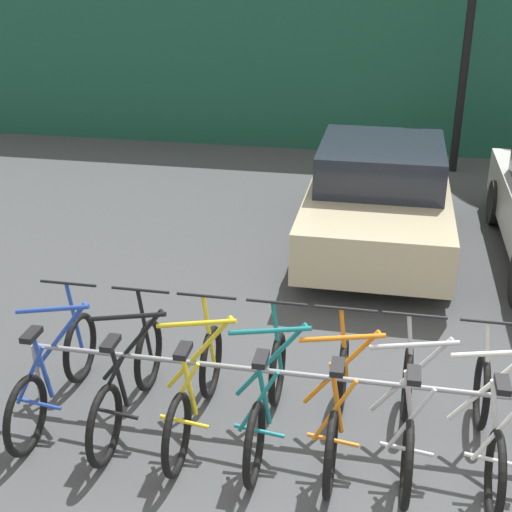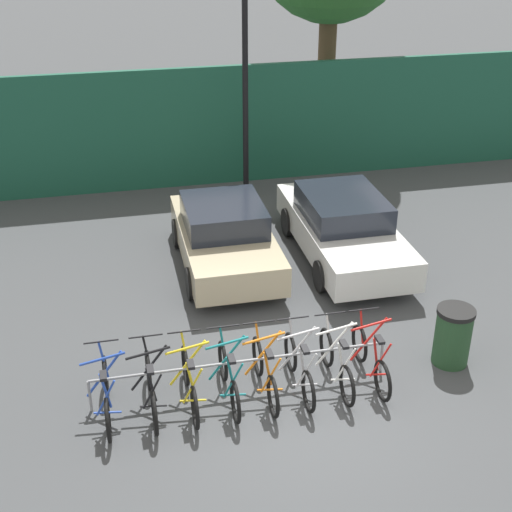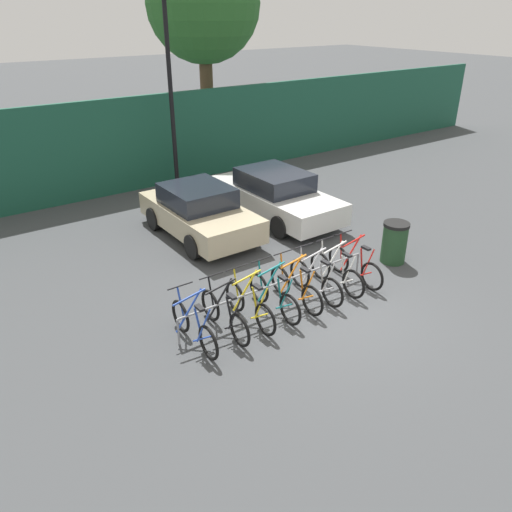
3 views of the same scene
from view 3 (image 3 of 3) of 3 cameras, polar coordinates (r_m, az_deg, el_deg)
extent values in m
plane|color=#424447|center=(10.66, 8.22, -5.83)|extent=(120.00, 120.00, 0.00)
cube|color=#19513D|center=(17.60, -13.46, 12.33)|extent=(36.00, 0.16, 3.10)
cylinder|color=gray|center=(10.35, 2.60, -3.07)|extent=(4.69, 0.04, 0.04)
cylinder|color=gray|center=(9.44, -8.87, -8.58)|extent=(0.04, 0.04, 0.55)
cylinder|color=gray|center=(11.91, 11.52, -0.93)|extent=(0.04, 0.04, 0.55)
torus|color=black|center=(9.01, -5.45, -9.84)|extent=(0.06, 0.66, 0.66)
torus|color=black|center=(9.78, -8.61, -6.80)|extent=(0.06, 0.66, 0.66)
cylinder|color=#284CB7|center=(9.33, -7.68, -6.19)|extent=(0.60, 0.04, 0.76)
cylinder|color=#284CB7|center=(9.13, -7.64, -4.70)|extent=(0.68, 0.04, 0.16)
cylinder|color=#284CB7|center=(9.11, -6.64, -7.45)|extent=(0.14, 0.04, 0.63)
cylinder|color=#284CB7|center=(8.95, -6.02, -7.91)|extent=(0.32, 0.03, 0.58)
cylinder|color=#284CB7|center=(9.17, -6.09, -9.35)|extent=(0.40, 0.03, 0.08)
cylinder|color=#284CB7|center=(9.57, -8.63, -5.19)|extent=(0.12, 0.04, 0.69)
cylinder|color=black|center=(9.35, -8.66, -3.40)|extent=(0.52, 0.03, 0.03)
cube|color=black|center=(8.86, -6.46, -5.90)|extent=(0.10, 0.22, 0.05)
torus|color=black|center=(9.29, -1.87, -8.46)|extent=(0.06, 0.66, 0.66)
torus|color=black|center=(10.04, -5.23, -5.63)|extent=(0.06, 0.66, 0.66)
cylinder|color=black|center=(9.60, -4.18, -4.97)|extent=(0.60, 0.04, 0.76)
cylinder|color=black|center=(9.41, -4.07, -3.50)|extent=(0.68, 0.04, 0.16)
cylinder|color=black|center=(9.39, -3.08, -6.16)|extent=(0.14, 0.04, 0.63)
cylinder|color=black|center=(9.24, -2.41, -6.58)|extent=(0.32, 0.03, 0.58)
cylinder|color=black|center=(9.45, -2.55, -8.01)|extent=(0.40, 0.03, 0.08)
cylinder|color=black|center=(9.83, -5.19, -4.04)|extent=(0.12, 0.04, 0.69)
cylinder|color=black|center=(9.62, -5.14, -2.27)|extent=(0.52, 0.03, 0.03)
cube|color=black|center=(9.15, -2.82, -4.63)|extent=(0.10, 0.22, 0.05)
torus|color=black|center=(9.57, 1.08, -7.29)|extent=(0.06, 0.66, 0.66)
torus|color=black|center=(10.30, -2.40, -4.64)|extent=(0.06, 0.66, 0.66)
cylinder|color=yellow|center=(9.87, -1.26, -3.95)|extent=(0.60, 0.04, 0.76)
cylinder|color=yellow|center=(9.68, -1.11, -2.49)|extent=(0.68, 0.04, 0.16)
cylinder|color=yellow|center=(9.67, -0.13, -5.08)|extent=(0.14, 0.04, 0.63)
cylinder|color=yellow|center=(9.52, 0.57, -5.46)|extent=(0.32, 0.03, 0.58)
cylinder|color=yellow|center=(9.72, 0.38, -6.88)|extent=(0.40, 0.03, 0.08)
cylinder|color=yellow|center=(10.10, -2.31, -3.06)|extent=(0.12, 0.04, 0.69)
cylinder|color=black|center=(9.89, -2.21, -1.32)|extent=(0.52, 0.03, 0.03)
cube|color=black|center=(9.43, 0.19, -3.56)|extent=(0.10, 0.22, 0.05)
torus|color=black|center=(9.89, 3.93, -6.13)|extent=(0.06, 0.66, 0.66)
torus|color=black|center=(10.60, 0.34, -3.65)|extent=(0.06, 0.66, 0.66)
cylinder|color=#197A7F|center=(10.18, 1.56, -2.94)|extent=(0.60, 0.04, 0.76)
cylinder|color=#197A7F|center=(10.00, 1.76, -1.51)|extent=(0.68, 0.04, 0.16)
cylinder|color=#197A7F|center=(9.98, 2.72, -4.01)|extent=(0.14, 0.04, 0.63)
cylinder|color=#197A7F|center=(9.84, 3.44, -4.36)|extent=(0.32, 0.03, 0.58)
cylinder|color=#197A7F|center=(10.03, 3.20, -5.76)|extent=(0.40, 0.03, 0.08)
cylinder|color=#197A7F|center=(10.40, 0.49, -2.10)|extent=(0.12, 0.04, 0.69)
cylinder|color=black|center=(10.20, 0.63, -0.39)|extent=(0.52, 0.03, 0.03)
cube|color=black|center=(9.75, 3.10, -2.51)|extent=(0.10, 0.22, 0.05)
torus|color=black|center=(10.21, 6.45, -5.09)|extent=(0.06, 0.66, 0.66)
torus|color=black|center=(10.90, 2.80, -2.76)|extent=(0.06, 0.66, 0.66)
cylinder|color=orange|center=(10.50, 4.08, -2.03)|extent=(0.60, 0.04, 0.76)
cylinder|color=orange|center=(10.32, 4.32, -0.64)|extent=(0.68, 0.04, 0.16)
cylinder|color=orange|center=(10.30, 5.25, -3.05)|extent=(0.14, 0.04, 0.63)
cylinder|color=orange|center=(10.16, 5.98, -3.38)|extent=(0.32, 0.03, 0.58)
cylinder|color=orange|center=(10.35, 5.71, -4.75)|extent=(0.40, 0.03, 0.08)
cylinder|color=orange|center=(10.71, 2.98, -1.24)|extent=(0.12, 0.04, 0.69)
cylinder|color=black|center=(10.51, 3.17, 0.43)|extent=(0.52, 0.03, 0.03)
cube|color=black|center=(10.08, 5.67, -1.58)|extent=(0.10, 0.22, 0.05)
torus|color=black|center=(10.55, 8.71, -4.15)|extent=(0.06, 0.66, 0.66)
torus|color=black|center=(11.21, 5.03, -1.95)|extent=(0.06, 0.66, 0.66)
cylinder|color=#B7B7BC|center=(10.82, 6.35, -1.21)|extent=(0.60, 0.04, 0.76)
cylinder|color=#B7B7BC|center=(10.65, 6.62, 0.16)|extent=(0.68, 0.04, 0.16)
cylinder|color=#B7B7BC|center=(10.63, 7.53, -2.18)|extent=(0.14, 0.04, 0.63)
cylinder|color=#B7B7BC|center=(10.50, 8.27, -2.48)|extent=(0.32, 0.03, 0.58)
cylinder|color=#B7B7BC|center=(10.68, 7.97, -3.83)|extent=(0.40, 0.03, 0.08)
cylinder|color=#B7B7BC|center=(11.02, 5.24, -0.46)|extent=(0.12, 0.04, 0.69)
cylinder|color=black|center=(10.84, 5.47, 1.18)|extent=(0.52, 0.03, 0.03)
cube|color=black|center=(10.42, 7.98, -0.74)|extent=(0.10, 0.22, 0.05)
torus|color=black|center=(10.94, 11.06, -3.16)|extent=(0.06, 0.66, 0.66)
torus|color=black|center=(11.58, 7.37, -1.10)|extent=(0.06, 0.66, 0.66)
cylinder|color=silver|center=(11.20, 8.72, -0.35)|extent=(0.60, 0.04, 0.76)
cylinder|color=silver|center=(11.03, 9.02, 0.98)|extent=(0.68, 0.04, 0.16)
cylinder|color=silver|center=(11.02, 9.90, -1.27)|extent=(0.14, 0.04, 0.63)
cylinder|color=silver|center=(10.89, 10.64, -1.55)|extent=(0.32, 0.03, 0.58)
cylinder|color=silver|center=(11.07, 10.32, -2.86)|extent=(0.40, 0.03, 0.08)
cylinder|color=silver|center=(11.40, 7.61, 0.36)|extent=(0.12, 0.04, 0.69)
cylinder|color=black|center=(11.22, 7.87, 1.96)|extent=(0.52, 0.03, 0.03)
cube|color=black|center=(10.81, 10.38, 0.14)|extent=(0.10, 0.22, 0.05)
torus|color=black|center=(11.32, 13.11, -2.29)|extent=(0.06, 0.66, 0.66)
torus|color=black|center=(11.95, 9.42, -0.34)|extent=(0.06, 0.66, 0.66)
cylinder|color=red|center=(11.58, 10.80, 0.40)|extent=(0.60, 0.04, 0.76)
cylinder|color=red|center=(11.42, 11.12, 1.70)|extent=(0.68, 0.04, 0.16)
cylinder|color=red|center=(11.40, 11.97, -0.47)|extent=(0.14, 0.04, 0.63)
cylinder|color=red|center=(11.28, 12.71, -0.74)|extent=(0.32, 0.03, 0.58)
cylinder|color=red|center=(11.45, 12.36, -2.02)|extent=(0.40, 0.03, 0.08)
cylinder|color=red|center=(11.77, 9.69, 1.08)|extent=(0.12, 0.04, 0.69)
cylinder|color=black|center=(11.59, 9.97, 2.64)|extent=(0.52, 0.03, 0.03)
cube|color=black|center=(11.20, 12.47, 0.90)|extent=(0.10, 0.22, 0.05)
cube|color=#C1B28E|center=(13.70, -6.42, 4.54)|extent=(1.80, 3.91, 0.62)
cube|color=#1E232D|center=(13.58, -6.75, 6.89)|extent=(1.58, 1.80, 0.52)
cylinder|color=black|center=(14.40, -11.58, 4.20)|extent=(0.20, 0.64, 0.64)
cylinder|color=black|center=(15.10, -5.69, 5.70)|extent=(0.20, 0.64, 0.64)
cylinder|color=black|center=(12.51, -7.18, 1.06)|extent=(0.20, 0.64, 0.64)
cylinder|color=black|center=(13.32, -0.74, 2.90)|extent=(0.20, 0.64, 0.64)
cube|color=silver|center=(14.91, 2.33, 6.54)|extent=(1.80, 4.44, 0.62)
cube|color=#1E232D|center=(14.81, 2.10, 8.73)|extent=(1.58, 2.04, 0.52)
cylinder|color=black|center=(15.52, -3.13, 6.37)|extent=(0.20, 0.64, 0.64)
cylinder|color=black|center=(16.45, 1.93, 7.57)|extent=(0.20, 0.64, 0.64)
cylinder|color=black|center=(13.57, 2.76, 3.33)|extent=(0.20, 0.64, 0.64)
cylinder|color=black|center=(14.62, 8.07, 4.83)|extent=(0.20, 0.64, 0.64)
cylinder|color=black|center=(16.79, -9.63, 16.88)|extent=(0.14, 0.14, 5.89)
cylinder|color=#234728|center=(12.66, 15.51, 1.34)|extent=(0.60, 0.60, 0.95)
cylinder|color=black|center=(12.46, 15.79, 3.49)|extent=(0.63, 0.63, 0.08)
cylinder|color=brown|center=(20.73, -5.56, 16.56)|extent=(0.50, 0.50, 4.23)
sphere|color=#286028|center=(20.43, -6.06, 26.80)|extent=(4.20, 4.20, 4.20)
camera|label=1|loc=(6.83, 34.29, 6.33)|focal=50.00mm
camera|label=2|loc=(4.55, 90.24, 21.84)|focal=50.00mm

